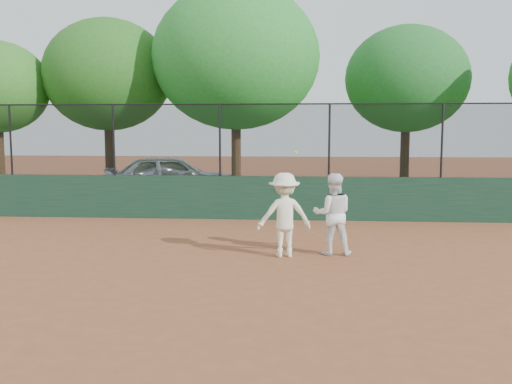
# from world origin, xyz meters

# --- Properties ---
(ground) EXTENTS (80.00, 80.00, 0.00)m
(ground) POSITION_xyz_m (0.00, 0.00, 0.00)
(ground) COLOR brown
(ground) RESTS_ON ground
(back_wall) EXTENTS (26.00, 0.20, 1.20)m
(back_wall) POSITION_xyz_m (0.00, 6.00, 0.60)
(back_wall) COLOR #1B3C28
(back_wall) RESTS_ON ground
(grass_strip) EXTENTS (36.00, 12.00, 0.01)m
(grass_strip) POSITION_xyz_m (0.00, 12.00, 0.00)
(grass_strip) COLOR #335A1C
(grass_strip) RESTS_ON ground
(parked_car) EXTENTS (4.99, 2.86, 1.60)m
(parked_car) POSITION_xyz_m (-2.81, 10.11, 0.80)
(parked_car) COLOR #9FA3A9
(parked_car) RESTS_ON ground
(player_second) EXTENTS (0.83, 0.66, 1.64)m
(player_second) POSITION_xyz_m (2.38, 1.74, 0.82)
(player_second) COLOR white
(player_second) RESTS_ON ground
(player_main) EXTENTS (1.19, 0.84, 2.10)m
(player_main) POSITION_xyz_m (1.42, 1.48, 0.83)
(player_main) COLOR #F1F2CD
(player_main) RESTS_ON ground
(fence_assembly) EXTENTS (26.00, 0.06, 2.00)m
(fence_assembly) POSITION_xyz_m (-0.03, 6.00, 2.24)
(fence_assembly) COLOR black
(fence_assembly) RESTS_ON back_wall
(tree_1) EXTENTS (4.90, 4.46, 6.65)m
(tree_1) POSITION_xyz_m (-5.64, 11.88, 4.52)
(tree_1) COLOR #402916
(tree_1) RESTS_ON ground
(tree_2) EXTENTS (6.12, 5.56, 7.73)m
(tree_2) POSITION_xyz_m (-0.67, 11.42, 5.08)
(tree_2) COLOR #472D19
(tree_2) RESTS_ON ground
(tree_3) EXTENTS (4.80, 4.36, 6.49)m
(tree_3) POSITION_xyz_m (5.83, 13.30, 4.40)
(tree_3) COLOR #372112
(tree_3) RESTS_ON ground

